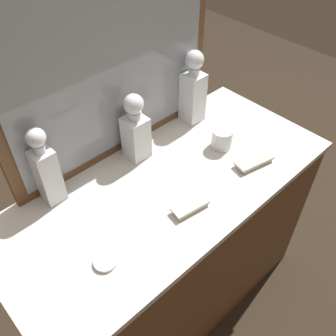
% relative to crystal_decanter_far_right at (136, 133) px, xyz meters
% --- Properties ---
extents(ground_plane, '(6.00, 6.00, 0.00)m').
position_rel_crystal_decanter_far_right_xyz_m(ground_plane, '(-0.02, -0.20, -0.95)').
color(ground_plane, '#2D2319').
extents(dresser, '(1.31, 0.59, 0.84)m').
position_rel_crystal_decanter_far_right_xyz_m(dresser, '(-0.02, -0.20, -0.53)').
color(dresser, brown).
rests_on(dresser, ground_plane).
extents(dresser_mirror, '(0.90, 0.03, 0.77)m').
position_rel_crystal_decanter_far_right_xyz_m(dresser_mirror, '(-0.02, 0.08, 0.28)').
color(dresser_mirror, brown).
rests_on(dresser_mirror, dresser).
extents(crystal_decanter_far_right, '(0.08, 0.08, 0.28)m').
position_rel_crystal_decanter_far_right_xyz_m(crystal_decanter_far_right, '(0.00, 0.00, 0.00)').
color(crystal_decanter_far_right, white).
rests_on(crystal_decanter_far_right, dresser).
extents(crystal_decanter_left, '(0.08, 0.08, 0.32)m').
position_rel_crystal_decanter_far_right_xyz_m(crystal_decanter_left, '(0.33, 0.02, 0.02)').
color(crystal_decanter_left, white).
rests_on(crystal_decanter_left, dresser).
extents(crystal_decanter_rear, '(0.07, 0.07, 0.31)m').
position_rel_crystal_decanter_far_right_xyz_m(crystal_decanter_rear, '(-0.36, 0.03, 0.01)').
color(crystal_decanter_rear, white).
rests_on(crystal_decanter_rear, dresser).
extents(crystal_tumbler_right, '(0.08, 0.08, 0.08)m').
position_rel_crystal_decanter_far_right_xyz_m(crystal_tumbler_right, '(0.28, -0.19, -0.08)').
color(crystal_tumbler_right, white).
rests_on(crystal_tumbler_right, dresser).
extents(silver_brush_center, '(0.17, 0.09, 0.02)m').
position_rel_crystal_decanter_far_right_xyz_m(silver_brush_center, '(0.29, -0.35, -0.10)').
color(silver_brush_center, '#B7A88C').
rests_on(silver_brush_center, dresser).
extents(silver_brush_far_right, '(0.14, 0.07, 0.02)m').
position_rel_crystal_decanter_far_right_xyz_m(silver_brush_far_right, '(-0.05, -0.34, -0.10)').
color(silver_brush_far_right, '#B7A88C').
rests_on(silver_brush_far_right, dresser).
extents(porcelain_dish, '(0.07, 0.07, 0.01)m').
position_rel_crystal_decanter_far_right_xyz_m(porcelain_dish, '(-0.39, -0.31, -0.11)').
color(porcelain_dish, silver).
rests_on(porcelain_dish, dresser).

